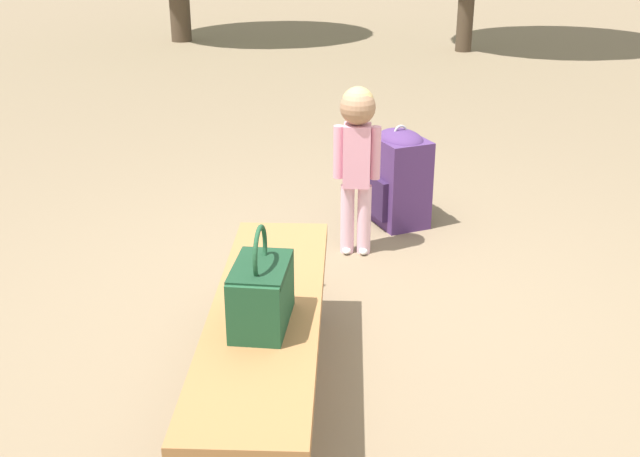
{
  "coord_description": "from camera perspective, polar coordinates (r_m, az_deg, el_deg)",
  "views": [
    {
      "loc": [
        -3.21,
        -0.54,
        1.8
      ],
      "look_at": [
        -0.07,
        0.12,
        0.45
      ],
      "focal_mm": 43.32,
      "sensor_mm": 36.0,
      "label": 1
    }
  ],
  "objects": [
    {
      "name": "backpack_large",
      "position": [
        4.65,
        5.82,
        3.97
      ],
      "size": [
        0.45,
        0.43,
        0.61
      ],
      "color": "#4C2D66",
      "rests_on": "ground"
    },
    {
      "name": "ground_plane",
      "position": [
        3.72,
        2.08,
        -6.15
      ],
      "size": [
        40.0,
        40.0,
        0.0
      ],
      "primitive_type": "plane",
      "color": "#7F6B51",
      "rests_on": "ground"
    },
    {
      "name": "backpack_small",
      "position": [
        3.81,
        -2.66,
        -2.75
      ],
      "size": [
        0.22,
        0.2,
        0.31
      ],
      "color": "maroon",
      "rests_on": "ground"
    },
    {
      "name": "park_bench",
      "position": [
        2.85,
        -3.99,
        -6.79
      ],
      "size": [
        1.64,
        0.66,
        0.45
      ],
      "color": "#9E6B3D",
      "rests_on": "ground"
    },
    {
      "name": "child_standing",
      "position": [
        4.12,
        2.76,
        6.18
      ],
      "size": [
        0.19,
        0.25,
        0.93
      ],
      "color": "#E5B2C6",
      "rests_on": "ground"
    },
    {
      "name": "handbag",
      "position": [
        2.66,
        -4.35,
        -4.66
      ],
      "size": [
        0.34,
        0.21,
        0.37
      ],
      "color": "#1E4C2D",
      "rests_on": "park_bench"
    }
  ]
}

